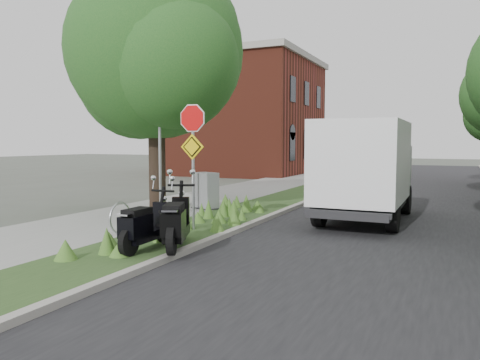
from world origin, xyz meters
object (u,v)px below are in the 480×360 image
at_px(scooter_far, 142,230).
at_px(box_truck, 366,166).
at_px(utility_cabinet, 206,191).
at_px(sign_assembly, 193,140).
at_px(scooter_near, 175,227).

bearing_deg(scooter_far, box_truck, 62.18).
height_order(scooter_far, box_truck, box_truck).
distance_m(scooter_far, utility_cabinet, 6.02).
relative_size(scooter_far, utility_cabinet, 1.57).
bearing_deg(sign_assembly, scooter_far, -83.96).
distance_m(scooter_far, box_truck, 7.08).
height_order(box_truck, utility_cabinet, box_truck).
distance_m(sign_assembly, utility_cabinet, 4.00).
distance_m(box_truck, utility_cabinet, 5.11).
bearing_deg(scooter_near, scooter_far, -143.95).
xyz_separation_m(scooter_near, scooter_far, (-0.53, -0.39, -0.04)).
height_order(sign_assembly, scooter_far, sign_assembly).
distance_m(sign_assembly, box_truck, 5.22).
relative_size(sign_assembly, scooter_near, 1.71).
bearing_deg(utility_cabinet, box_truck, 4.99).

